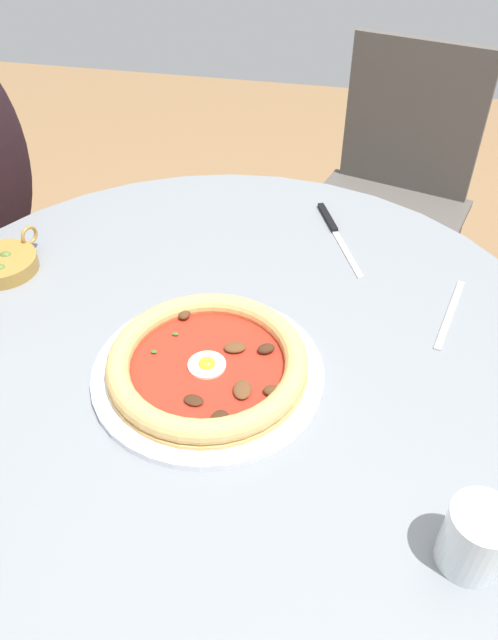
% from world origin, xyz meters
% --- Properties ---
extents(ground_plane, '(6.00, 6.00, 0.02)m').
position_xyz_m(ground_plane, '(0.00, 0.00, -0.01)').
color(ground_plane, olive).
extents(dining_table, '(1.01, 1.01, 0.72)m').
position_xyz_m(dining_table, '(0.00, 0.00, 0.58)').
color(dining_table, gray).
rests_on(dining_table, ground).
extents(pizza_on_plate, '(0.31, 0.31, 0.04)m').
position_xyz_m(pizza_on_plate, '(0.00, 0.06, 0.74)').
color(pizza_on_plate, white).
rests_on(pizza_on_plate, dining_table).
extents(water_glass, '(0.07, 0.07, 0.08)m').
position_xyz_m(water_glass, '(-0.32, 0.26, 0.75)').
color(water_glass, silver).
rests_on(water_glass, dining_table).
extents(steak_knife, '(0.10, 0.21, 0.01)m').
position_xyz_m(steak_knife, '(-0.13, -0.33, 0.72)').
color(steak_knife, silver).
rests_on(steak_knife, dining_table).
extents(olive_pan, '(0.11, 0.13, 0.05)m').
position_xyz_m(olive_pan, '(0.39, -0.10, 0.73)').
color(olive_pan, olive).
rests_on(olive_pan, dining_table).
extents(fork_utensil, '(0.05, 0.17, 0.00)m').
position_xyz_m(fork_utensil, '(-0.32, -0.13, 0.72)').
color(fork_utensil, '#BCBCC1').
rests_on(fork_utensil, dining_table).
extents(cafe_chair_spare_near, '(0.48, 0.48, 0.87)m').
position_xyz_m(cafe_chair_spare_near, '(-0.24, -0.87, 0.53)').
color(cafe_chair_spare_near, '#504A45').
rests_on(cafe_chair_spare_near, ground).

